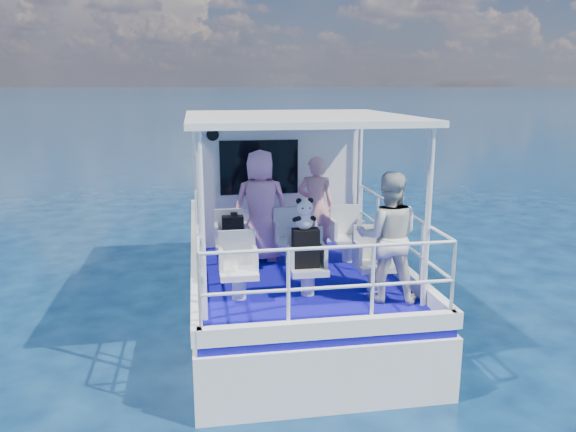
# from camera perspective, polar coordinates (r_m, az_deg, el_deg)

# --- Properties ---
(ground) EXTENTS (2000.00, 2000.00, 0.00)m
(ground) POSITION_cam_1_polar(r_m,az_deg,el_deg) (8.79, 0.52, -10.87)
(ground) COLOR #071A34
(ground) RESTS_ON ground
(hull) EXTENTS (3.00, 7.00, 1.60)m
(hull) POSITION_cam_1_polar(r_m,az_deg,el_deg) (9.70, -0.52, -8.50)
(hull) COLOR white
(hull) RESTS_ON ground
(deck) EXTENTS (2.90, 6.90, 0.10)m
(deck) POSITION_cam_1_polar(r_m,az_deg,el_deg) (9.42, -0.53, -3.69)
(deck) COLOR #110B99
(deck) RESTS_ON hull
(cabin) EXTENTS (2.85, 2.00, 2.20)m
(cabin) POSITION_cam_1_polar(r_m,az_deg,el_deg) (10.42, -1.66, 4.43)
(cabin) COLOR white
(cabin) RESTS_ON deck
(canopy) EXTENTS (3.00, 3.20, 0.08)m
(canopy) POSITION_cam_1_polar(r_m,az_deg,el_deg) (7.85, 0.82, 9.94)
(canopy) COLOR white
(canopy) RESTS_ON cabin
(canopy_posts) EXTENTS (2.77, 2.97, 2.20)m
(canopy_posts) POSITION_cam_1_polar(r_m,az_deg,el_deg) (7.94, 0.86, 1.69)
(canopy_posts) COLOR white
(canopy_posts) RESTS_ON deck
(railings) EXTENTS (2.84, 3.59, 1.00)m
(railings) POSITION_cam_1_polar(r_m,az_deg,el_deg) (7.78, 1.27, -3.12)
(railings) COLOR white
(railings) RESTS_ON deck
(seat_port_fwd) EXTENTS (0.48, 0.46, 0.38)m
(seat_port_fwd) POSITION_cam_1_polar(r_m,az_deg,el_deg) (8.50, -5.71, -3.95)
(seat_port_fwd) COLOR silver
(seat_port_fwd) RESTS_ON deck
(seat_center_fwd) EXTENTS (0.48, 0.46, 0.38)m
(seat_center_fwd) POSITION_cam_1_polar(r_m,az_deg,el_deg) (8.60, 0.30, -3.68)
(seat_center_fwd) COLOR silver
(seat_center_fwd) RESTS_ON deck
(seat_stbd_fwd) EXTENTS (0.48, 0.46, 0.38)m
(seat_stbd_fwd) POSITION_cam_1_polar(r_m,az_deg,el_deg) (8.79, 6.10, -3.38)
(seat_stbd_fwd) COLOR silver
(seat_stbd_fwd) RESTS_ON deck
(seat_port_aft) EXTENTS (0.48, 0.46, 0.38)m
(seat_port_aft) POSITION_cam_1_polar(r_m,az_deg,el_deg) (7.27, -5.00, -6.93)
(seat_port_aft) COLOR silver
(seat_port_aft) RESTS_ON deck
(seat_center_aft) EXTENTS (0.48, 0.46, 0.38)m
(seat_center_aft) POSITION_cam_1_polar(r_m,az_deg,el_deg) (7.38, 2.02, -6.56)
(seat_center_aft) COLOR silver
(seat_center_aft) RESTS_ON deck
(seat_stbd_aft) EXTENTS (0.48, 0.46, 0.38)m
(seat_stbd_aft) POSITION_cam_1_polar(r_m,az_deg,el_deg) (7.60, 8.72, -6.11)
(seat_stbd_aft) COLOR silver
(seat_stbd_aft) RESTS_ON deck
(passenger_port_fwd) EXTENTS (0.66, 0.48, 1.74)m
(passenger_port_fwd) POSITION_cam_1_polar(r_m,az_deg,el_deg) (8.62, -2.79, 1.02)
(passenger_port_fwd) COLOR #EF9ABE
(passenger_port_fwd) RESTS_ON deck
(passenger_stbd_fwd) EXTENTS (0.66, 0.53, 1.59)m
(passenger_stbd_fwd) POSITION_cam_1_polar(r_m,az_deg,el_deg) (8.97, 2.84, 1.02)
(passenger_stbd_fwd) COLOR pink
(passenger_stbd_fwd) RESTS_ON deck
(passenger_stbd_aft) EXTENTS (0.95, 0.83, 1.66)m
(passenger_stbd_aft) POSITION_cam_1_polar(r_m,az_deg,el_deg) (7.13, 10.12, -2.10)
(passenger_stbd_aft) COLOR silver
(passenger_stbd_aft) RESTS_ON deck
(backpack_port) EXTENTS (0.32, 0.18, 0.41)m
(backpack_port) POSITION_cam_1_polar(r_m,az_deg,el_deg) (8.37, -5.62, -1.39)
(backpack_port) COLOR black
(backpack_port) RESTS_ON seat_port_fwd
(backpack_center) EXTENTS (0.34, 0.19, 0.51)m
(backpack_center) POSITION_cam_1_polar(r_m,az_deg,el_deg) (7.24, 1.79, -3.27)
(backpack_center) COLOR black
(backpack_center) RESTS_ON seat_center_aft
(compact_camera) EXTENTS (0.10, 0.06, 0.06)m
(compact_camera) POSITION_cam_1_polar(r_m,az_deg,el_deg) (8.29, -5.51, 0.17)
(compact_camera) COLOR black
(compact_camera) RESTS_ON backpack_port
(panda) EXTENTS (0.26, 0.21, 0.40)m
(panda) POSITION_cam_1_polar(r_m,az_deg,el_deg) (7.14, 1.70, 0.24)
(panda) COLOR white
(panda) RESTS_ON backpack_center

